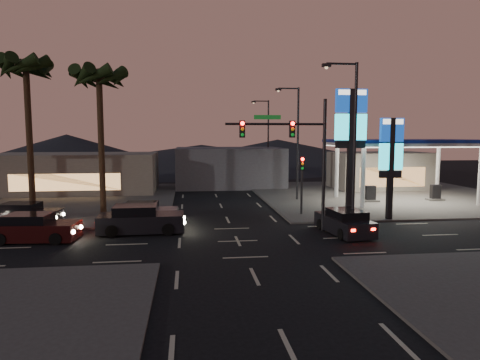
{
  "coord_description": "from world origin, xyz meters",
  "views": [
    {
      "loc": [
        -2.7,
        -23.02,
        5.84
      ],
      "look_at": [
        0.6,
        3.86,
        3.0
      ],
      "focal_mm": 32.0,
      "sensor_mm": 36.0,
      "label": 1
    }
  ],
  "objects": [
    {
      "name": "hill_center",
      "position": [
        0.0,
        60.0,
        2.0
      ],
      "size": [
        60.0,
        60.0,
        4.0
      ],
      "primitive_type": "cone",
      "color": "black",
      "rests_on": "ground"
    },
    {
      "name": "corner_lot_ne",
      "position": [
        16.0,
        16.0,
        0.06
      ],
      "size": [
        24.0,
        24.0,
        0.12
      ],
      "primitive_type": "cube",
      "color": "#47443F",
      "rests_on": "ground"
    },
    {
      "name": "convenience_store",
      "position": [
        18.0,
        21.0,
        2.0
      ],
      "size": [
        10.0,
        6.0,
        4.0
      ],
      "primitive_type": "cube",
      "color": "#726B5B",
      "rests_on": "ground"
    },
    {
      "name": "hill_right",
      "position": [
        15.0,
        60.0,
        2.5
      ],
      "size": [
        50.0,
        50.0,
        5.0
      ],
      "primitive_type": "cone",
      "color": "black",
      "rests_on": "ground"
    },
    {
      "name": "hill_left",
      "position": [
        -25.0,
        60.0,
        3.0
      ],
      "size": [
        40.0,
        40.0,
        6.0
      ],
      "primitive_type": "cone",
      "color": "black",
      "rests_on": "ground"
    },
    {
      "name": "building_far_mid",
      "position": [
        2.0,
        26.0,
        2.2
      ],
      "size": [
        12.0,
        9.0,
        4.4
      ],
      "primitive_type": "cube",
      "color": "#4C4C51",
      "rests_on": "ground"
    },
    {
      "name": "car_lane_a_mid",
      "position": [
        -11.2,
        1.39,
        0.71
      ],
      "size": [
        4.83,
        2.31,
        1.53
      ],
      "color": "black",
      "rests_on": "ground"
    },
    {
      "name": "pedestal_signal",
      "position": [
        5.5,
        6.98,
        2.92
      ],
      "size": [
        0.32,
        0.39,
        4.3
      ],
      "color": "black",
      "rests_on": "ground"
    },
    {
      "name": "suv_station",
      "position": [
        6.51,
        1.0,
        0.69
      ],
      "size": [
        2.39,
        4.65,
        1.49
      ],
      "color": "black",
      "rests_on": "ground"
    },
    {
      "name": "streetlight_near",
      "position": [
        6.79,
        1.0,
        5.72
      ],
      "size": [
        2.14,
        0.25,
        10.0
      ],
      "color": "black",
      "rests_on": "ground"
    },
    {
      "name": "pylon_sign_short",
      "position": [
        11.0,
        4.5,
        4.66
      ],
      "size": [
        1.6,
        0.35,
        7.0
      ],
      "color": "black",
      "rests_on": "ground"
    },
    {
      "name": "pylon_sign_tall",
      "position": [
        8.5,
        5.5,
        6.39
      ],
      "size": [
        2.2,
        0.35,
        9.0
      ],
      "color": "black",
      "rests_on": "ground"
    },
    {
      "name": "traffic_signal_mast",
      "position": [
        3.76,
        1.99,
        5.23
      ],
      "size": [
        6.1,
        0.39,
        8.0
      ],
      "color": "black",
      "rests_on": "ground"
    },
    {
      "name": "streetlight_mid",
      "position": [
        6.79,
        14.0,
        5.72
      ],
      "size": [
        2.14,
        0.25,
        10.0
      ],
      "color": "black",
      "rests_on": "ground"
    },
    {
      "name": "building_far_west",
      "position": [
        -14.0,
        22.0,
        2.0
      ],
      "size": [
        16.0,
        8.0,
        4.0
      ],
      "primitive_type": "cube",
      "color": "#726B5B",
      "rests_on": "ground"
    },
    {
      "name": "palm_b",
      "position": [
        -14.0,
        9.5,
        9.97
      ],
      "size": [
        4.41,
        4.41,
        11.46
      ],
      "color": "black",
      "rests_on": "ground"
    },
    {
      "name": "streetlight_far",
      "position": [
        6.79,
        28.0,
        5.72
      ],
      "size": [
        2.14,
        0.25,
        10.0
      ],
      "color": "black",
      "rests_on": "ground"
    },
    {
      "name": "corner_lot_nw",
      "position": [
        -16.0,
        16.0,
        0.06
      ],
      "size": [
        24.0,
        24.0,
        0.12
      ],
      "primitive_type": "cube",
      "color": "#47443F",
      "rests_on": "ground"
    },
    {
      "name": "gas_station",
      "position": [
        16.0,
        12.0,
        5.08
      ],
      "size": [
        12.2,
        8.2,
        5.47
      ],
      "color": "silver",
      "rests_on": "ground"
    },
    {
      "name": "car_lane_b_front",
      "position": [
        -5.56,
        5.8,
        0.65
      ],
      "size": [
        4.35,
        1.95,
        1.39
      ],
      "color": "#5D5D5F",
      "rests_on": "ground"
    },
    {
      "name": "ground",
      "position": [
        0.0,
        0.0,
        0.0
      ],
      "size": [
        140.0,
        140.0,
        0.0
      ],
      "primitive_type": "plane",
      "color": "black",
      "rests_on": "ground"
    },
    {
      "name": "palm_a",
      "position": [
        -9.0,
        9.5,
        9.43
      ],
      "size": [
        4.41,
        4.41,
        10.86
      ],
      "color": "black",
      "rests_on": "ground"
    },
    {
      "name": "car_lane_b_mid",
      "position": [
        -13.28,
        5.88,
        0.68
      ],
      "size": [
        4.64,
        2.31,
        1.47
      ],
      "color": "black",
      "rests_on": "ground"
    },
    {
      "name": "car_lane_a_front",
      "position": [
        -5.58,
        2.76,
        0.78
      ],
      "size": [
        5.21,
        2.28,
        1.68
      ],
      "color": "black",
      "rests_on": "ground"
    }
  ]
}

